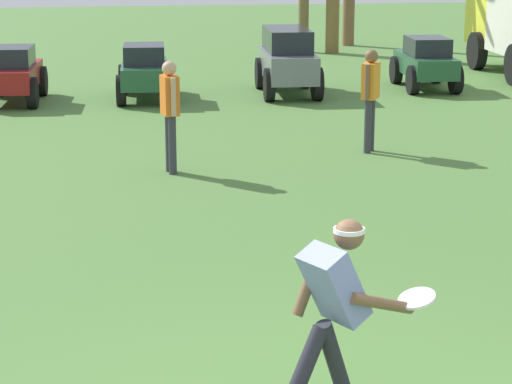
% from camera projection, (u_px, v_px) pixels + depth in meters
% --- Properties ---
extents(frisbee_thrower, '(1.12, 0.55, 1.40)m').
position_uv_depth(frisbee_thrower, '(332.00, 309.00, 6.76)').
color(frisbee_thrower, '#23232D').
rests_on(frisbee_thrower, ground_plane).
extents(frisbee_in_flight, '(0.34, 0.34, 0.10)m').
position_uv_depth(frisbee_in_flight, '(417.00, 298.00, 6.95)').
color(frisbee_in_flight, white).
extents(teammate_near_sideline, '(0.35, 0.46, 1.56)m').
position_uv_depth(teammate_near_sideline, '(370.00, 91.00, 15.00)').
color(teammate_near_sideline, '#33333D').
rests_on(teammate_near_sideline, ground_plane).
extents(teammate_midfield, '(0.25, 0.50, 1.56)m').
position_uv_depth(teammate_midfield, '(170.00, 106.00, 13.69)').
color(teammate_midfield, '#33333D').
rests_on(teammate_midfield, ground_plane).
extents(parked_car_slot_c, '(1.24, 2.26, 1.10)m').
position_uv_depth(parked_car_slot_c, '(13.00, 74.00, 19.48)').
color(parked_car_slot_c, maroon).
rests_on(parked_car_slot_c, ground_plane).
extents(parked_car_slot_d, '(1.21, 2.25, 1.10)m').
position_uv_depth(parked_car_slot_d, '(145.00, 71.00, 19.85)').
color(parked_car_slot_d, '#235133').
rests_on(parked_car_slot_d, ground_plane).
extents(parked_car_slot_e, '(1.28, 2.45, 1.34)m').
position_uv_depth(parked_car_slot_e, '(288.00, 59.00, 20.45)').
color(parked_car_slot_e, slate).
rests_on(parked_car_slot_e, ground_plane).
extents(parked_car_slot_f, '(1.23, 2.26, 1.10)m').
position_uv_depth(parked_car_slot_f, '(426.00, 62.00, 21.19)').
color(parked_car_slot_f, '#235133').
rests_on(parked_car_slot_f, ground_plane).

